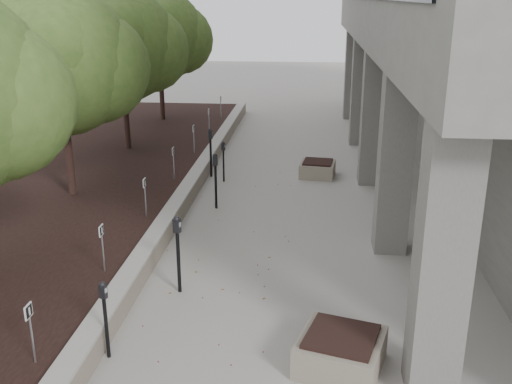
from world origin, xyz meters
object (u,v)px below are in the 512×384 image
at_px(crabapple_tree_3, 62,93).
at_px(parking_meter_1, 106,320).
at_px(crabapple_tree_5, 160,55).
at_px(parking_meter_4, 211,153).
at_px(planter_back, 318,169).
at_px(parking_meter_2, 178,255).
at_px(planter_front, 341,351).
at_px(crabapple_tree_4, 123,69).
at_px(parking_meter_3, 216,181).
at_px(parking_meter_5, 224,162).

bearing_deg(crabapple_tree_3, parking_meter_1, -64.11).
height_order(crabapple_tree_5, parking_meter_4, crabapple_tree_5).
height_order(parking_meter_1, planter_back, parking_meter_1).
xyz_separation_m(parking_meter_2, parking_meter_4, (-0.66, 7.60, -0.01)).
distance_m(parking_meter_4, planter_front, 10.45).
bearing_deg(planter_front, crabapple_tree_5, 112.62).
xyz_separation_m(crabapple_tree_4, planter_front, (6.92, -11.61, -2.83)).
bearing_deg(crabapple_tree_3, planter_back, 28.12).
height_order(parking_meter_1, planter_front, parking_meter_1).
distance_m(crabapple_tree_3, parking_meter_3, 4.54).
distance_m(parking_meter_3, planter_back, 4.28).
height_order(parking_meter_3, parking_meter_5, parking_meter_3).
xyz_separation_m(crabapple_tree_5, parking_meter_5, (3.73, -7.32, -2.49)).
bearing_deg(parking_meter_2, parking_meter_5, 109.14).
relative_size(parking_meter_4, parking_meter_5, 1.23).
xyz_separation_m(parking_meter_5, planter_front, (3.20, -9.29, -0.35)).
bearing_deg(parking_meter_5, crabapple_tree_5, 133.32).
bearing_deg(parking_meter_1, parking_meter_4, 110.10).
height_order(parking_meter_3, planter_back, parking_meter_3).
bearing_deg(crabapple_tree_4, parking_meter_4, -29.54).
distance_m(crabapple_tree_4, parking_meter_4, 4.41).
distance_m(crabapple_tree_4, parking_meter_5, 5.05).
distance_m(crabapple_tree_5, parking_meter_2, 15.14).
bearing_deg(parking_meter_4, crabapple_tree_5, 103.18).
relative_size(parking_meter_2, planter_front, 1.28).
bearing_deg(crabapple_tree_3, parking_meter_4, 44.18).
distance_m(parking_meter_2, planter_front, 3.75).
bearing_deg(parking_meter_4, crabapple_tree_4, 138.23).
bearing_deg(crabapple_tree_5, parking_meter_4, -64.59).
relative_size(planter_front, planter_back, 1.16).
xyz_separation_m(parking_meter_2, planter_front, (3.01, -2.17, -0.50)).
height_order(crabapple_tree_5, parking_meter_3, crabapple_tree_5).
bearing_deg(parking_meter_5, planter_back, 32.91).
bearing_deg(parking_meter_5, parking_meter_2, -72.18).
relative_size(parking_meter_3, planter_back, 1.45).
height_order(crabapple_tree_3, crabapple_tree_5, same).
xyz_separation_m(crabapple_tree_3, parking_meter_4, (3.25, 3.16, -2.34)).
bearing_deg(crabapple_tree_5, parking_meter_2, -74.86).
xyz_separation_m(crabapple_tree_3, planter_back, (6.61, 3.53, -2.87)).
bearing_deg(parking_meter_5, parking_meter_4, 150.92).
bearing_deg(crabapple_tree_4, parking_meter_1, -74.47).
distance_m(parking_meter_4, parking_meter_5, 0.69).
relative_size(parking_meter_1, planter_front, 1.09).
bearing_deg(crabapple_tree_4, planter_front, -59.20).
bearing_deg(crabapple_tree_5, parking_meter_5, -63.04).
distance_m(parking_meter_1, parking_meter_3, 7.01).
distance_m(crabapple_tree_5, planter_back, 9.69).
distance_m(crabapple_tree_5, parking_meter_3, 10.72).
xyz_separation_m(parking_meter_1, parking_meter_2, (0.66, 2.25, 0.12)).
distance_m(parking_meter_3, parking_meter_5, 2.40).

